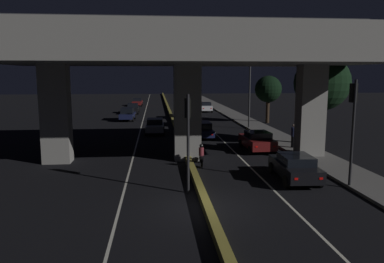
{
  "coord_description": "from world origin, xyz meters",
  "views": [
    {
      "loc": [
        -2.12,
        -15.61,
        5.78
      ],
      "look_at": [
        0.97,
        16.19,
        0.92
      ],
      "focal_mm": 35.0,
      "sensor_mm": 36.0,
      "label": 1
    }
  ],
  "objects": [
    {
      "name": "motorcycle_black_filtering_near",
      "position": [
        0.76,
        7.78,
        0.59
      ],
      "size": [
        0.34,
        1.87,
        1.39
      ],
      "rotation": [
        0.0,
        0.0,
        1.5
      ],
      "color": "black",
      "rests_on": "ground_plane"
    },
    {
      "name": "car_white_sixth",
      "position": [
        5.71,
        42.56,
        0.79
      ],
      "size": [
        1.87,
        4.09,
        1.51
      ],
      "rotation": [
        0.0,
        0.0,
        1.56
      ],
      "color": "silver",
      "rests_on": "ground_plane"
    },
    {
      "name": "car_dark_blue_third",
      "position": [
        2.03,
        18.13,
        0.8
      ],
      "size": [
        2.04,
        4.16,
        1.5
      ],
      "rotation": [
        0.0,
        0.0,
        1.6
      ],
      "color": "#141938",
      "rests_on": "ground_plane"
    },
    {
      "name": "car_black_third_oncoming",
      "position": [
        -5.56,
        41.17,
        0.77
      ],
      "size": [
        1.83,
        4.62,
        1.49
      ],
      "rotation": [
        0.0,
        0.0,
        -1.57
      ],
      "color": "black",
      "rests_on": "ground_plane"
    },
    {
      "name": "lane_line_left_inner",
      "position": [
        -3.77,
        35.0,
        0.0
      ],
      "size": [
        0.12,
        126.0,
        0.0
      ],
      "primitive_type": "cube",
      "color": "beige",
      "rests_on": "ground_plane"
    },
    {
      "name": "car_taxi_yellow_fourth",
      "position": [
        1.92,
        26.28,
        1.0
      ],
      "size": [
        1.93,
        4.35,
        1.91
      ],
      "rotation": [
        0.0,
        0.0,
        1.56
      ],
      "color": "gold",
      "rests_on": "ground_plane"
    },
    {
      "name": "car_dark_red_second",
      "position": [
        5.6,
        12.05,
        0.78
      ],
      "size": [
        2.11,
        4.26,
        1.5
      ],
      "rotation": [
        0.0,
        0.0,
        1.6
      ],
      "color": "#591414",
      "rests_on": "ground_plane"
    },
    {
      "name": "car_dark_red_fourth_oncoming",
      "position": [
        -5.51,
        55.11,
        0.7
      ],
      "size": [
        1.97,
        4.64,
        1.37
      ],
      "rotation": [
        0.0,
        0.0,
        -1.6
      ],
      "color": "#591414",
      "rests_on": "ground_plane"
    },
    {
      "name": "car_black_lead",
      "position": [
        5.44,
        3.77,
        0.77
      ],
      "size": [
        2.11,
        4.48,
        1.46
      ],
      "rotation": [
        0.0,
        0.0,
        1.53
      ],
      "color": "black",
      "rests_on": "ground_plane"
    },
    {
      "name": "roadside_tree_kerbside_mid",
      "position": [
        11.33,
        28.28,
        4.04
      ],
      "size": [
        3.19,
        3.19,
        5.68
      ],
      "color": "#2D2116",
      "rests_on": "ground_plane"
    },
    {
      "name": "pedestrian_on_sidewalk",
      "position": [
        8.52,
        12.2,
        1.06
      ],
      "size": [
        0.38,
        0.38,
        1.82
      ],
      "color": "black",
      "rests_on": "sidewalk_right"
    },
    {
      "name": "car_dark_blue_second_oncoming",
      "position": [
        -5.71,
        32.3,
        0.85
      ],
      "size": [
        1.98,
        4.12,
        1.62
      ],
      "rotation": [
        0.0,
        0.0,
        -1.62
      ],
      "color": "#141938",
      "rests_on": "ground_plane"
    },
    {
      "name": "car_black_fifth",
      "position": [
        1.81,
        33.67,
        0.95
      ],
      "size": [
        1.98,
        4.38,
        1.86
      ],
      "rotation": [
        0.0,
        0.0,
        1.59
      ],
      "color": "black",
      "rests_on": "ground_plane"
    },
    {
      "name": "car_silver_lead_oncoming",
      "position": [
        -2.23,
        21.27,
        0.77
      ],
      "size": [
        1.96,
        4.05,
        1.48
      ],
      "rotation": [
        0.0,
        0.0,
        -1.59
      ],
      "color": "gray",
      "rests_on": "ground_plane"
    },
    {
      "name": "traffic_light_right_of_median",
      "position": [
        7.75,
        2.23,
        3.77
      ],
      "size": [
        0.3,
        0.49,
        5.55
      ],
      "color": "black",
      "rests_on": "ground_plane"
    },
    {
      "name": "roadside_tree_kerbside_near",
      "position": [
        11.12,
        13.29,
        5.12
      ],
      "size": [
        4.43,
        4.43,
        7.36
      ],
      "color": "#38281C",
      "rests_on": "ground_plane"
    },
    {
      "name": "elevated_overpass",
      "position": [
        0.0,
        9.48,
        7.29
      ],
      "size": [
        24.86,
        11.85,
        9.54
      ],
      "color": "gray",
      "rests_on": "ground_plane"
    },
    {
      "name": "street_lamp",
      "position": [
        7.45,
        23.62,
        4.65
      ],
      "size": [
        2.82,
        0.32,
        7.75
      ],
      "color": "#2D2D30",
      "rests_on": "ground_plane"
    },
    {
      "name": "ground_plane",
      "position": [
        0.0,
        0.0,
        0.0
      ],
      "size": [
        200.0,
        200.0,
        0.0
      ],
      "primitive_type": "plane",
      "color": "black"
    },
    {
      "name": "lane_line_right_inner",
      "position": [
        3.77,
        35.0,
        0.0
      ],
      "size": [
        0.12,
        126.0,
        0.0
      ],
      "primitive_type": "cube",
      "color": "beige",
      "rests_on": "ground_plane"
    },
    {
      "name": "sidewalk_right",
      "position": [
        9.03,
        28.0,
        0.08
      ],
      "size": [
        2.75,
        126.0,
        0.15
      ],
      "primitive_type": "cube",
      "color": "#5B5956",
      "rests_on": "ground_plane"
    },
    {
      "name": "traffic_light_left_of_median",
      "position": [
        -0.59,
        2.23,
        3.32
      ],
      "size": [
        0.3,
        0.49,
        4.86
      ],
      "color": "black",
      "rests_on": "ground_plane"
    },
    {
      "name": "median_divider",
      "position": [
        0.0,
        35.0,
        0.18
      ],
      "size": [
        0.38,
        126.0,
        0.36
      ],
      "primitive_type": "cube",
      "color": "olive",
      "rests_on": "ground_plane"
    }
  ]
}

